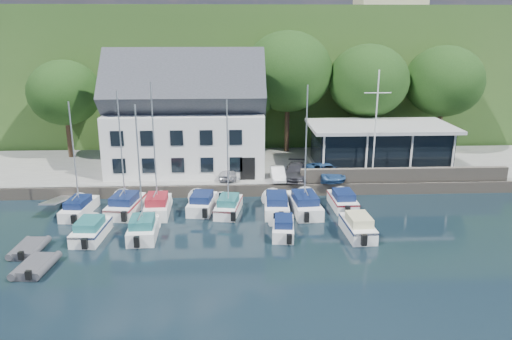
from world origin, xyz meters
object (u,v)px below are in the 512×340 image
at_px(boat_r2_1, 139,172).
at_px(boat_r2_3, 283,225).
at_px(flagpole, 375,126).
at_px(boat_r2_0, 91,228).
at_px(car_blue, 326,171).
at_px(boat_r1_5, 276,202).
at_px(boat_r2_4, 358,224).
at_px(boat_r1_0, 75,163).
at_px(boat_r1_2, 155,154).
at_px(dinghy_1, 36,265).
at_px(boat_r1_7, 343,199).
at_px(boat_r1_1, 122,153).
at_px(club_pavilion, 379,146).
at_px(car_dgrey, 296,171).
at_px(boat_r1_6, 306,153).
at_px(car_white, 278,173).
at_px(car_silver, 229,170).
at_px(dinghy_0, 29,247).
at_px(boat_r1_3, 202,201).
at_px(harbor_building, 186,122).
at_px(boat_r1_4, 228,160).

xyz_separation_m(boat_r2_1, boat_r2_3, (9.62, 0.01, -3.96)).
distance_m(flagpole, boat_r2_0, 24.25).
height_order(car_blue, boat_r1_5, car_blue).
bearing_deg(boat_r2_4, boat_r1_0, 163.59).
bearing_deg(boat_r1_2, dinghy_1, -124.76).
height_order(flagpole, boat_r1_0, flagpole).
relative_size(car_blue, flagpole, 0.43).
relative_size(boat_r1_7, boat_r2_1, 0.59).
relative_size(boat_r1_1, boat_r2_0, 1.70).
height_order(club_pavilion, car_dgrey, club_pavilion).
bearing_deg(boat_r2_0, boat_r1_7, 19.74).
bearing_deg(boat_r1_1, boat_r1_5, 7.04).
xyz_separation_m(boat_r1_7, dinghy_1, (-20.43, -9.68, -0.35)).
height_order(boat_r1_2, boat_r1_6, boat_r1_2).
relative_size(car_white, boat_r1_5, 0.51).
distance_m(car_silver, dinghy_0, 17.82).
xyz_separation_m(car_blue, boat_r1_3, (-10.57, -4.61, -0.96)).
bearing_deg(dinghy_0, boat_r1_6, 21.52).
xyz_separation_m(boat_r1_3, boat_r2_4, (11.03, -5.39, 0.05)).
bearing_deg(flagpole, boat_r1_6, -143.58).
relative_size(club_pavilion, boat_r1_6, 1.40).
relative_size(boat_r1_5, boat_r2_0, 1.18).
distance_m(boat_r1_5, boat_r2_3, 4.42).
bearing_deg(boat_r2_0, boat_r2_4, 3.22).
bearing_deg(boat_r1_5, boat_r2_0, -158.35).
relative_size(car_dgrey, boat_r1_0, 0.53).
height_order(harbor_building, dinghy_0, harbor_building).
xyz_separation_m(boat_r1_5, boat_r2_4, (5.23, -4.77, 0.03)).
bearing_deg(boat_r2_4, dinghy_1, -171.00).
bearing_deg(dinghy_1, club_pavilion, 40.86).
bearing_deg(flagpole, dinghy_0, -155.89).
bearing_deg(club_pavilion, car_blue, -148.45).
bearing_deg(boat_r1_3, boat_r1_2, -160.63).
bearing_deg(car_blue, boat_r2_0, -168.17).
distance_m(car_dgrey, boat_r2_0, 18.14).
height_order(car_blue, boat_r1_2, boat_r1_2).
bearing_deg(boat_r1_0, boat_r2_0, -58.55).
height_order(harbor_building, boat_r1_7, harbor_building).
height_order(car_silver, dinghy_0, car_silver).
bearing_deg(car_dgrey, flagpole, 4.00).
bearing_deg(boat_r1_2, car_blue, 19.20).
bearing_deg(boat_r1_3, flagpole, 24.40).
distance_m(car_blue, boat_r1_3, 11.57).
height_order(boat_r1_4, dinghy_1, boat_r1_4).
relative_size(boat_r1_1, boat_r2_3, 1.87).
xyz_separation_m(harbor_building, boat_r1_3, (1.79, -8.57, -4.62)).
xyz_separation_m(car_white, boat_r1_1, (-12.22, -4.83, 3.22)).
height_order(car_white, boat_r1_6, boat_r1_6).
bearing_deg(boat_r2_4, boat_r2_0, 176.04).
bearing_deg(boat_r2_1, boat_r1_5, 22.85).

